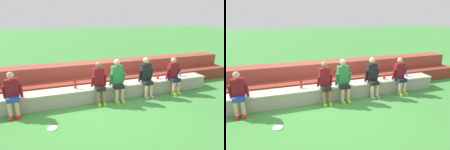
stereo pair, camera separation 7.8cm
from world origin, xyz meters
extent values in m
plane|color=#428E3D|center=(0.00, 0.00, 0.00)|extent=(80.00, 80.00, 0.00)
cube|color=#A8A08E|center=(0.00, 0.28, 0.24)|extent=(8.35, 0.55, 0.47)
cube|color=#BCB39F|center=(0.00, 0.28, 0.46)|extent=(8.39, 0.59, 0.04)
cube|color=maroon|center=(0.00, 1.08, 0.24)|extent=(12.32, 0.70, 0.48)
cube|color=#9B4435|center=(0.00, 1.78, 0.48)|extent=(12.32, 0.70, 0.96)
cylinder|color=#DBAD89|center=(-2.73, -0.19, 0.24)|extent=(0.11, 0.11, 0.47)
cylinder|color=#DBAD89|center=(-2.54, -0.19, 0.24)|extent=(0.11, 0.11, 0.47)
cube|color=red|center=(-2.73, -0.23, 0.04)|extent=(0.10, 0.22, 0.08)
cube|color=red|center=(-2.54, -0.23, 0.04)|extent=(0.10, 0.22, 0.08)
cube|color=#2347B2|center=(-2.63, -0.07, 0.53)|extent=(0.31, 0.30, 0.12)
cube|color=maroon|center=(-2.63, 0.07, 0.83)|extent=(0.34, 0.20, 0.49)
sphere|color=#DBAD89|center=(-2.63, 0.07, 1.18)|extent=(0.19, 0.19, 0.19)
cylinder|color=maroon|center=(-2.85, 0.05, 0.72)|extent=(0.08, 0.20, 0.43)
cylinder|color=maroon|center=(-2.41, 0.05, 0.72)|extent=(0.08, 0.15, 0.43)
cylinder|color=#996B4C|center=(-0.20, -0.19, 0.24)|extent=(0.11, 0.11, 0.47)
cylinder|color=#996B4C|center=(-0.02, -0.19, 0.24)|extent=(0.11, 0.11, 0.47)
cube|color=#8CD833|center=(-0.20, -0.23, 0.04)|extent=(0.10, 0.22, 0.08)
cube|color=#8CD833|center=(-0.02, -0.23, 0.04)|extent=(0.10, 0.22, 0.08)
cube|color=black|center=(-0.11, -0.07, 0.53)|extent=(0.29, 0.30, 0.12)
cube|color=maroon|center=(-0.11, 0.09, 0.87)|extent=(0.33, 0.20, 0.58)
sphere|color=#996B4C|center=(-0.11, 0.09, 1.27)|extent=(0.19, 0.19, 0.19)
cylinder|color=maroon|center=(-0.32, 0.07, 0.74)|extent=(0.08, 0.25, 0.42)
cylinder|color=maroon|center=(0.10, 0.07, 0.74)|extent=(0.08, 0.18, 0.43)
cylinder|color=#DBAD89|center=(0.42, -0.20, 0.24)|extent=(0.11, 0.11, 0.47)
cylinder|color=#DBAD89|center=(0.62, -0.20, 0.24)|extent=(0.11, 0.11, 0.47)
cube|color=#8CD833|center=(0.42, -0.24, 0.04)|extent=(0.10, 0.22, 0.08)
cube|color=#8CD833|center=(0.62, -0.24, 0.04)|extent=(0.10, 0.22, 0.08)
cube|color=black|center=(0.52, -0.07, 0.53)|extent=(0.33, 0.31, 0.12)
cube|color=#2D7F47|center=(0.52, 0.07, 0.88)|extent=(0.36, 0.20, 0.60)
sphere|color=#DBAD89|center=(0.52, 0.07, 1.30)|extent=(0.21, 0.21, 0.21)
cylinder|color=#2D7F47|center=(0.29, 0.05, 0.75)|extent=(0.08, 0.15, 0.43)
cylinder|color=#2D7F47|center=(0.75, 0.05, 0.75)|extent=(0.08, 0.24, 0.42)
cylinder|color=beige|center=(1.51, -0.18, 0.24)|extent=(0.11, 0.11, 0.47)
cylinder|color=beige|center=(1.70, -0.18, 0.24)|extent=(0.11, 0.11, 0.47)
cube|color=#99999E|center=(1.51, -0.22, 0.04)|extent=(0.10, 0.22, 0.08)
cube|color=#99999E|center=(1.70, -0.22, 0.04)|extent=(0.10, 0.22, 0.08)
cube|color=black|center=(1.60, -0.07, 0.53)|extent=(0.31, 0.29, 0.12)
cube|color=black|center=(1.60, 0.11, 0.87)|extent=(0.35, 0.20, 0.57)
sphere|color=beige|center=(1.60, 0.11, 1.28)|extent=(0.21, 0.21, 0.21)
cylinder|color=black|center=(1.38, 0.09, 0.74)|extent=(0.08, 0.15, 0.43)
cylinder|color=black|center=(1.83, 0.09, 0.74)|extent=(0.08, 0.18, 0.43)
cylinder|color=#DBAD89|center=(2.60, -0.24, 0.24)|extent=(0.11, 0.11, 0.47)
cylinder|color=#DBAD89|center=(2.79, -0.24, 0.24)|extent=(0.11, 0.11, 0.47)
cube|color=#8CD833|center=(2.60, -0.28, 0.04)|extent=(0.10, 0.22, 0.08)
cube|color=#8CD833|center=(2.79, -0.28, 0.04)|extent=(0.10, 0.22, 0.08)
cube|color=#191E47|center=(2.70, -0.09, 0.53)|extent=(0.31, 0.35, 0.12)
cube|color=maroon|center=(2.70, 0.04, 0.84)|extent=(0.35, 0.20, 0.52)
sphere|color=#DBAD89|center=(2.70, 0.04, 1.22)|extent=(0.19, 0.19, 0.19)
cylinder|color=maroon|center=(2.47, 0.02, 0.72)|extent=(0.08, 0.19, 0.43)
cylinder|color=maroon|center=(2.92, 0.02, 0.72)|extent=(0.08, 0.25, 0.42)
cylinder|color=red|center=(-0.84, 0.33, 0.60)|extent=(0.08, 0.08, 0.24)
cylinder|color=black|center=(-0.84, 0.33, 0.73)|extent=(0.05, 0.05, 0.02)
cylinder|color=blue|center=(3.27, 0.31, 0.58)|extent=(0.06, 0.06, 0.21)
cylinder|color=blue|center=(3.27, 0.31, 0.70)|extent=(0.04, 0.04, 0.02)
cylinder|color=red|center=(2.25, 0.31, 0.53)|extent=(0.09, 0.09, 0.11)
cylinder|color=white|center=(-1.68, -1.09, 0.01)|extent=(0.25, 0.25, 0.02)
camera|label=1|loc=(-1.68, -5.68, 2.75)|focal=31.15mm
camera|label=2|loc=(-1.60, -5.71, 2.75)|focal=31.15mm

